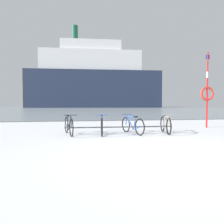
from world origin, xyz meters
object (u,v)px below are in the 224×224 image
bicycle_0 (69,125)px  bicycle_1 (102,125)px  bicycle_3 (165,125)px  ferry_ship (93,81)px  bicycle_2 (132,125)px  rescue_post (207,92)px

bicycle_0 → bicycle_1: (1.25, -0.08, -0.00)m
bicycle_3 → ferry_ship: 65.88m
bicycle_2 → ferry_ship: bearing=87.1°
bicycle_0 → bicycle_3: size_ratio=1.05×
bicycle_2 → rescue_post: 4.72m
bicycle_3 → ferry_ship: ferry_ship is taller
bicycle_2 → rescue_post: size_ratio=0.44×
bicycle_3 → rescue_post: size_ratio=0.44×
bicycle_1 → bicycle_2: 1.21m
ferry_ship → bicycle_0: bearing=-95.1°
bicycle_1 → ferry_ship: bearing=86.0°
bicycle_2 → bicycle_3: bicycle_3 is taller
bicycle_0 → bicycle_1: bearing=-3.6°
bicycle_3 → bicycle_2: bearing=179.3°
bicycle_3 → rescue_post: rescue_post is taller
bicycle_0 → bicycle_2: bearing=-2.8°
bicycle_0 → rescue_post: (6.67, 1.44, 1.43)m
rescue_post → bicycle_2: bearing=-159.6°
bicycle_1 → bicycle_2: bearing=-2.0°
bicycle_1 → rescue_post: rescue_post is taller
bicycle_0 → bicycle_1: size_ratio=0.99×
bicycle_0 → bicycle_2: bicycle_0 is taller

